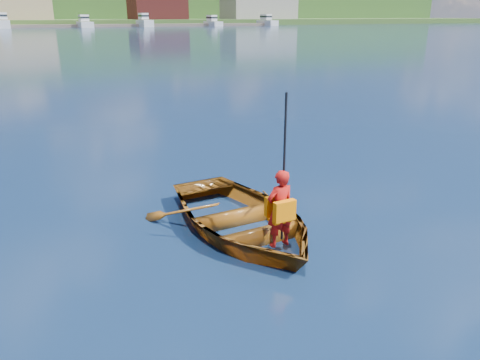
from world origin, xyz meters
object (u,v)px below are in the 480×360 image
object	(u,v)px
child_paddler	(280,208)
dock	(22,26)
rowboat	(241,218)
marina_yachts	(23,23)

from	to	relation	value
child_paddler	dock	xyz separation A→B (m)	(-0.67, 148.80, -0.30)
rowboat	child_paddler	size ratio (longest dim) A/B	1.67
child_paddler	dock	bearing A→B (deg)	90.26
rowboat	child_paddler	world-z (taller)	child_paddler
child_paddler	marina_yachts	size ratio (longest dim) A/B	0.02
dock	marina_yachts	world-z (taller)	marina_yachts
marina_yachts	dock	bearing A→B (deg)	91.12
child_paddler	marina_yachts	bearing A→B (deg)	90.23
rowboat	dock	bearing A→B (deg)	90.18
child_paddler	marina_yachts	world-z (taller)	marina_yachts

